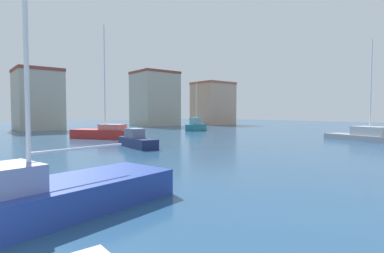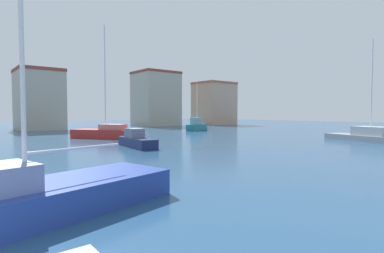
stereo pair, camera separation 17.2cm
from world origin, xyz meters
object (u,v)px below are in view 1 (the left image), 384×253
at_px(sailboat_teal_behind_lamppost, 196,126).
at_px(sailboat_red_far_right, 106,133).
at_px(sailboat_grey_mid_harbor, 370,136).
at_px(motorboat_navy_outer_mooring, 137,140).
at_px(sailboat_blue_distant_north, 25,200).

distance_m(sailboat_teal_behind_lamppost, sailboat_red_far_right, 17.50).
distance_m(sailboat_red_far_right, sailboat_grey_mid_harbor, 27.31).
bearing_deg(sailboat_teal_behind_lamppost, motorboat_navy_outer_mooring, -142.28).
distance_m(sailboat_red_far_right, sailboat_blue_distant_north, 25.75).
height_order(sailboat_teal_behind_lamppost, sailboat_blue_distant_north, sailboat_blue_distant_north).
distance_m(sailboat_blue_distant_north, sailboat_grey_mid_harbor, 31.07).
bearing_deg(motorboat_navy_outer_mooring, sailboat_grey_mid_harbor, -26.71).
bearing_deg(sailboat_blue_distant_north, motorboat_navy_outer_mooring, 51.51).
xyz_separation_m(sailboat_red_far_right, sailboat_grey_mid_harbor, (18.90, -19.72, -0.09)).
xyz_separation_m(motorboat_navy_outer_mooring, sailboat_grey_mid_harbor, (20.35, -10.24, 0.00)).
xyz_separation_m(sailboat_teal_behind_lamppost, sailboat_blue_distant_north, (-28.88, -27.46, -0.22)).
height_order(motorboat_navy_outer_mooring, sailboat_blue_distant_north, sailboat_blue_distant_north).
relative_size(sailboat_red_far_right, sailboat_grey_mid_harbor, 1.24).
bearing_deg(sailboat_red_far_right, sailboat_teal_behind_lamppost, 15.54).
bearing_deg(sailboat_teal_behind_lamppost, sailboat_grey_mid_harbor, -85.22).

